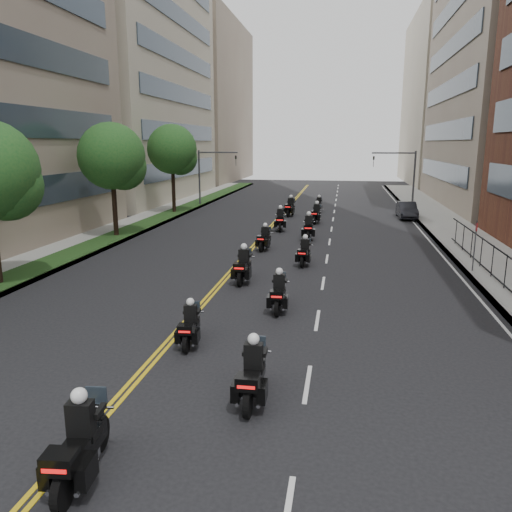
{
  "coord_description": "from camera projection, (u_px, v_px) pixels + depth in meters",
  "views": [
    {
      "loc": [
        3.95,
        -7.37,
        6.33
      ],
      "look_at": [
        0.38,
        13.13,
        1.6
      ],
      "focal_mm": 35.0,
      "sensor_mm": 36.0,
      "label": 1
    }
  ],
  "objects": [
    {
      "name": "street_trees",
      "position": [
        71.0,
        165.0,
        27.73
      ],
      "size": [
        4.4,
        38.4,
        7.98
      ],
      "color": "black",
      "rests_on": "ground"
    },
    {
      "name": "grass_strip",
      "position": [
        123.0,
        233.0,
        35.0
      ],
      "size": [
        2.0,
        90.0,
        0.04
      ],
      "primitive_type": "cube",
      "color": "#1F3E16",
      "rests_on": "sidewalk_left"
    },
    {
      "name": "motorcycle_8",
      "position": [
        280.0,
        221.0,
        36.73
      ],
      "size": [
        0.7,
        2.52,
        1.86
      ],
      "rotation": [
        0.0,
        0.0,
        0.1
      ],
      "color": "black",
      "rests_on": "ground"
    },
    {
      "name": "motorcycle_5",
      "position": [
        305.0,
        253.0,
        26.34
      ],
      "size": [
        0.59,
        2.2,
        1.62
      ],
      "rotation": [
        0.0,
        0.0,
        -0.09
      ],
      "color": "black",
      "rests_on": "ground"
    },
    {
      "name": "sidewalk_left",
      "position": [
        112.0,
        234.0,
        35.16
      ],
      "size": [
        4.0,
        90.0,
        0.15
      ],
      "primitive_type": "cube",
      "color": "gray",
      "rests_on": "ground"
    },
    {
      "name": "motorcycle_3",
      "position": [
        279.0,
        294.0,
        19.14
      ],
      "size": [
        0.53,
        2.25,
        1.66
      ],
      "rotation": [
        0.0,
        0.0,
        0.03
      ],
      "color": "black",
      "rests_on": "ground"
    },
    {
      "name": "building_left_mid",
      "position": [
        111.0,
        44.0,
        55.17
      ],
      "size": [
        16.11,
        28.0,
        34.0
      ],
      "color": "#ACA48B",
      "rests_on": "ground"
    },
    {
      "name": "motorcycle_7",
      "position": [
        309.0,
        228.0,
        33.28
      ],
      "size": [
        0.6,
        2.55,
        1.88
      ],
      "rotation": [
        0.0,
        0.0,
        0.03
      ],
      "color": "black",
      "rests_on": "ground"
    },
    {
      "name": "motorcycle_1",
      "position": [
        253.0,
        376.0,
        12.36
      ],
      "size": [
        0.55,
        2.37,
        1.75
      ],
      "rotation": [
        0.0,
        0.0,
        0.02
      ],
      "color": "black",
      "rests_on": "ground"
    },
    {
      "name": "building_right_far",
      "position": [
        461.0,
        99.0,
        77.59
      ],
      "size": [
        15.0,
        28.0,
        26.0
      ],
      "primitive_type": "cube",
      "color": "#ACA48B",
      "rests_on": "ground"
    },
    {
      "name": "ground",
      "position": [
        113.0,
        496.0,
        9.15
      ],
      "size": [
        160.0,
        160.0,
        0.0
      ],
      "primitive_type": "plane",
      "color": "black",
      "rests_on": "ground"
    },
    {
      "name": "motorcycle_4",
      "position": [
        243.0,
        267.0,
        23.06
      ],
      "size": [
        0.56,
        2.44,
        1.81
      ],
      "rotation": [
        0.0,
        0.0,
        -0.0
      ],
      "color": "black",
      "rests_on": "ground"
    },
    {
      "name": "motorcycle_11",
      "position": [
        319.0,
        205.0,
        46.73
      ],
      "size": [
        0.58,
        2.15,
        1.59
      ],
      "rotation": [
        0.0,
        0.0,
        -0.09
      ],
      "color": "black",
      "rests_on": "ground"
    },
    {
      "name": "motorcycle_2",
      "position": [
        190.0,
        327.0,
        15.89
      ],
      "size": [
        0.56,
        2.06,
        1.52
      ],
      "rotation": [
        0.0,
        0.0,
        0.09
      ],
      "color": "black",
      "rests_on": "ground"
    },
    {
      "name": "parked_sedan",
      "position": [
        407.0,
        210.0,
        42.74
      ],
      "size": [
        1.51,
        4.21,
        1.38
      ],
      "primitive_type": "imported",
      "rotation": [
        0.0,
        0.0,
        0.01
      ],
      "color": "black",
      "rests_on": "ground"
    },
    {
      "name": "sidewalk_right",
      "position": [
        472.0,
        245.0,
        31.14
      ],
      "size": [
        4.0,
        90.0,
        0.15
      ],
      "primitive_type": "cube",
      "color": "gray",
      "rests_on": "ground"
    },
    {
      "name": "traffic_signal_left",
      "position": [
        208.0,
        170.0,
        50.27
      ],
      "size": [
        4.09,
        0.2,
        5.6
      ],
      "color": "#3F3F44",
      "rests_on": "ground"
    },
    {
      "name": "motorcycle_10",
      "position": [
        290.0,
        208.0,
        43.95
      ],
      "size": [
        0.74,
        2.53,
        1.87
      ],
      "rotation": [
        0.0,
        0.0,
        -0.12
      ],
      "color": "black",
      "rests_on": "ground"
    },
    {
      "name": "traffic_signal_right",
      "position": [
        404.0,
        171.0,
        47.08
      ],
      "size": [
        4.09,
        0.2,
        5.6
      ],
      "color": "#3F3F44",
      "rests_on": "ground"
    },
    {
      "name": "motorcycle_9",
      "position": [
        316.0,
        214.0,
        40.03
      ],
      "size": [
        0.73,
        2.44,
        1.8
      ],
      "rotation": [
        0.0,
        0.0,
        -0.13
      ],
      "color": "black",
      "rests_on": "ground"
    },
    {
      "name": "motorcycle_0",
      "position": [
        80.0,
        446.0,
        9.44
      ],
      "size": [
        0.7,
        2.49,
        1.84
      ],
      "rotation": [
        0.0,
        0.0,
        0.1
      ],
      "color": "black",
      "rests_on": "ground"
    },
    {
      "name": "motorcycle_6",
      "position": [
        265.0,
        239.0,
        30.08
      ],
      "size": [
        0.64,
        2.21,
        1.63
      ],
      "rotation": [
        0.0,
        0.0,
        -0.11
      ],
      "color": "black",
      "rests_on": "ground"
    },
    {
      "name": "building_left_far",
      "position": [
        192.0,
        103.0,
        84.88
      ],
      "size": [
        16.0,
        28.0,
        26.0
      ],
      "primitive_type": "cube",
      "color": "gray",
      "rests_on": "ground"
    }
  ]
}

